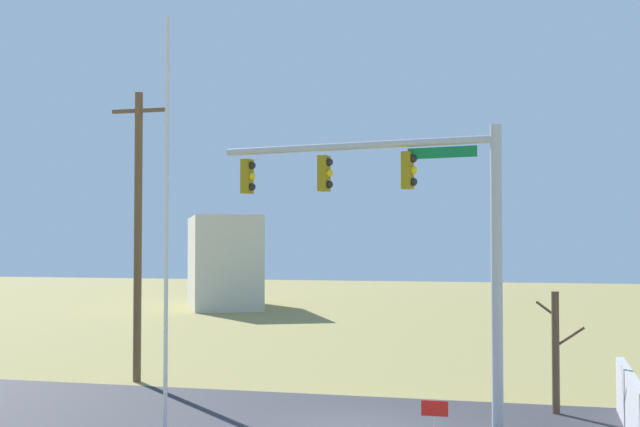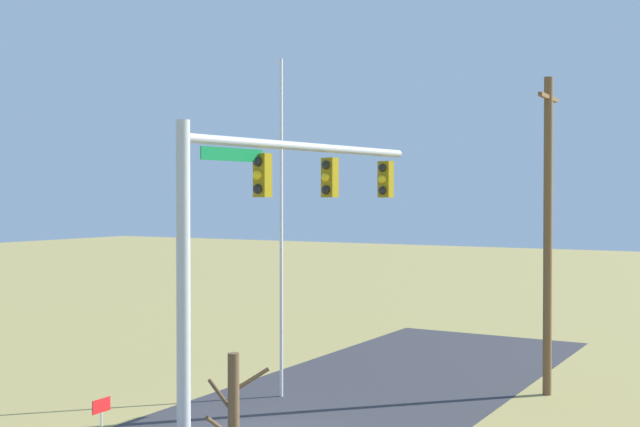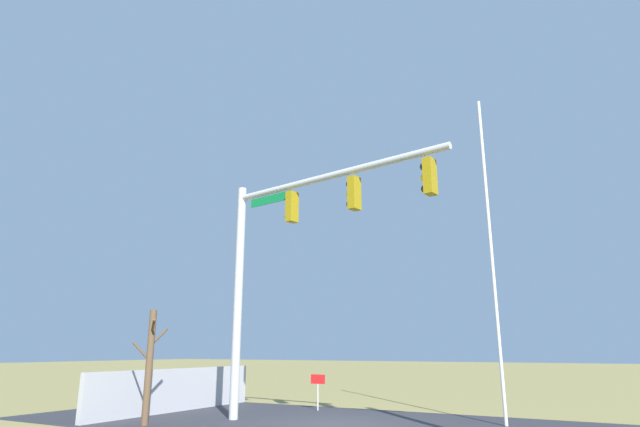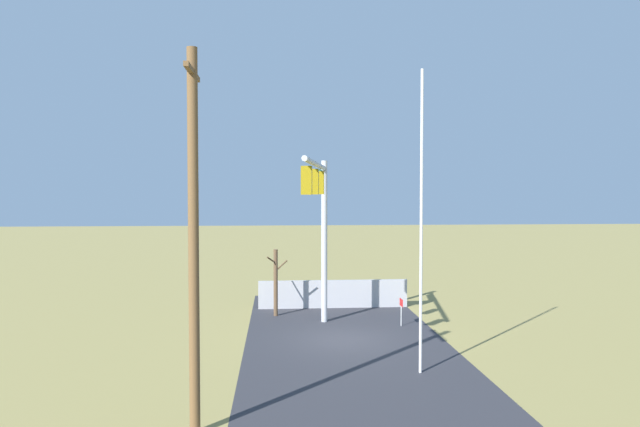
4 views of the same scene
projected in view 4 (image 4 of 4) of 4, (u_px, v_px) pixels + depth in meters
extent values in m
plane|color=olive|center=(345.00, 339.00, 22.79)|extent=(160.00, 160.00, 0.00)
cube|color=#2D2D33|center=(359.00, 370.00, 18.80)|extent=(28.00, 8.00, 0.01)
cube|color=#B7B5AD|center=(322.00, 317.00, 26.93)|extent=(6.00, 6.00, 0.01)
cube|color=#A8A8AD|center=(333.00, 294.00, 29.02)|extent=(0.20, 7.70, 1.44)
cylinder|color=#B2B5BA|center=(324.00, 242.00, 25.80)|extent=(0.28, 0.28, 7.42)
cylinder|color=#B2B5BA|center=(316.00, 164.00, 21.90)|extent=(7.51, 1.47, 0.20)
cube|color=#0F7238|center=(322.00, 173.00, 24.33)|extent=(1.78, 0.33, 0.28)
cube|color=#937A0F|center=(320.00, 183.00, 23.44)|extent=(0.30, 0.40, 0.96)
sphere|color=black|center=(320.00, 176.00, 23.58)|extent=(0.22, 0.22, 0.22)
sphere|color=yellow|center=(320.00, 183.00, 23.59)|extent=(0.22, 0.22, 0.22)
sphere|color=black|center=(320.00, 190.00, 23.60)|extent=(0.22, 0.22, 0.22)
cube|color=#937A0F|center=(314.00, 182.00, 21.10)|extent=(0.30, 0.40, 0.96)
sphere|color=black|center=(314.00, 174.00, 21.24)|extent=(0.22, 0.22, 0.22)
sphere|color=yellow|center=(314.00, 182.00, 21.25)|extent=(0.22, 0.22, 0.22)
sphere|color=black|center=(314.00, 190.00, 21.26)|extent=(0.22, 0.22, 0.22)
cube|color=#937A0F|center=(307.00, 180.00, 18.76)|extent=(0.30, 0.40, 0.96)
sphere|color=black|center=(307.00, 171.00, 18.89)|extent=(0.22, 0.22, 0.22)
sphere|color=yellow|center=(307.00, 180.00, 18.91)|extent=(0.22, 0.22, 0.22)
sphere|color=black|center=(307.00, 189.00, 18.92)|extent=(0.22, 0.22, 0.22)
cylinder|color=silver|center=(421.00, 222.00, 18.40)|extent=(0.10, 0.10, 9.97)
cylinder|color=brown|center=(194.00, 243.00, 13.74)|extent=(0.26, 0.26, 9.47)
cube|color=brown|center=(192.00, 72.00, 13.59)|extent=(1.90, 0.12, 0.12)
cylinder|color=brown|center=(276.00, 283.00, 27.10)|extent=(0.20, 0.20, 3.22)
cylinder|color=brown|center=(276.00, 273.00, 27.45)|extent=(0.78, 0.07, 0.57)
cylinder|color=brown|center=(271.00, 260.00, 26.80)|extent=(0.54, 0.47, 0.39)
cylinder|color=brown|center=(281.00, 266.00, 27.06)|extent=(0.12, 0.61, 0.55)
cylinder|color=silver|center=(401.00, 316.00, 25.07)|extent=(0.04, 0.04, 0.90)
cube|color=red|center=(401.00, 302.00, 25.05)|extent=(0.56, 0.02, 0.32)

